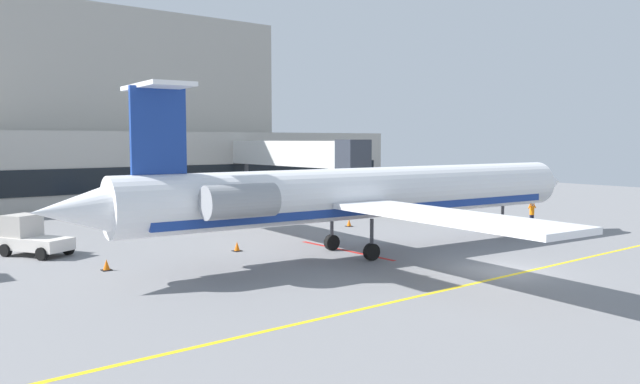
% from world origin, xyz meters
% --- Properties ---
extents(ground, '(120.00, 120.00, 0.11)m').
position_xyz_m(ground, '(-0.00, 0.00, -0.05)').
color(ground, slate).
extents(terminal_building, '(66.93, 14.25, 20.00)m').
position_xyz_m(terminal_building, '(-1.82, 47.67, 7.52)').
color(terminal_building, '#B7B2A8').
rests_on(terminal_building, ground).
extents(jet_bridge_west, '(2.40, 19.46, 6.40)m').
position_xyz_m(jet_bridge_west, '(9.39, 29.53, 5.02)').
color(jet_bridge_west, silver).
rests_on(jet_bridge_west, ground).
extents(regional_jet, '(35.12, 28.59, 8.88)m').
position_xyz_m(regional_jet, '(-2.08, 7.76, 3.37)').
color(regional_jet, white).
rests_on(regional_jet, ground).
extents(baggage_tug, '(4.30, 4.04, 1.96)m').
position_xyz_m(baggage_tug, '(13.28, 17.54, 0.91)').
color(baggage_tug, '#E5B20C').
rests_on(baggage_tug, ground).
extents(pushback_tractor, '(3.44, 4.26, 2.23)m').
position_xyz_m(pushback_tractor, '(-16.82, 18.88, 1.01)').
color(pushback_tractor, silver).
rests_on(pushback_tractor, ground).
extents(belt_loader, '(3.64, 3.44, 1.97)m').
position_xyz_m(belt_loader, '(-4.99, 28.59, 0.90)').
color(belt_loader, '#1E4CB2').
rests_on(belt_loader, ground).
extents(marshaller, '(0.83, 0.34, 1.94)m').
position_xyz_m(marshaller, '(15.07, 8.07, 0.99)').
color(marshaller, '#191E33').
rests_on(marshaller, ground).
extents(safety_cone_alpha, '(0.47, 0.47, 0.55)m').
position_xyz_m(safety_cone_alpha, '(-15.06, 12.23, 0.25)').
color(safety_cone_alpha, orange).
rests_on(safety_cone_alpha, ground).
extents(safety_cone_bravo, '(0.47, 0.47, 0.55)m').
position_xyz_m(safety_cone_bravo, '(-7.29, 12.80, 0.25)').
color(safety_cone_bravo, orange).
rests_on(safety_cone_bravo, ground).
extents(safety_cone_charlie, '(0.47, 0.47, 0.55)m').
position_xyz_m(safety_cone_charlie, '(4.53, 16.49, 0.25)').
color(safety_cone_charlie, orange).
rests_on(safety_cone_charlie, ground).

